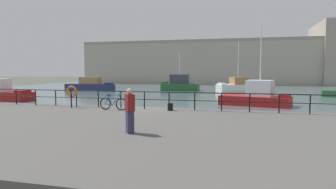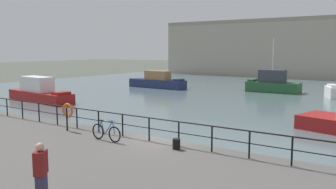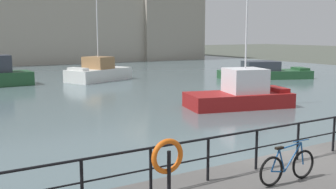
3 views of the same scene
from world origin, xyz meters
name	(u,v)px [view 1 (image 1 of 3)]	position (x,y,z in m)	size (l,w,h in m)	color
ground_plane	(150,119)	(0.00, 0.00, 0.00)	(240.00, 240.00, 0.00)	#4C5147
water_basin	(207,90)	(0.00, 30.20, 0.01)	(80.00, 60.00, 0.01)	slate
quay_promenade	(104,134)	(0.00, -6.50, 0.39)	(56.00, 13.00, 0.78)	#565451
harbor_building	(244,62)	(5.77, 56.40, 5.20)	(65.46, 17.41, 13.64)	#A89E8E
moored_harbor_tender	(90,86)	(-17.53, 23.85, 0.81)	(8.00, 2.15, 2.16)	navy
moored_cabin_cruiser	(238,86)	(5.02, 26.89, 0.81)	(6.70, 5.02, 7.46)	white
moored_red_daysailer	(257,97)	(7.02, 9.61, 0.81)	(6.55, 4.15, 7.16)	maroon
moored_small_launch	(180,84)	(-3.93, 27.52, 0.98)	(5.92, 2.68, 6.08)	#23512D
quay_railing	(133,97)	(-0.89, -0.75, 1.51)	(23.72, 0.07, 1.08)	black
parked_bicycle	(113,104)	(-1.71, -1.83, 1.17)	(1.77, 0.11, 0.98)	black
mooring_bollard	(170,107)	(1.67, -1.23, 1.00)	(0.32, 0.32, 0.44)	black
life_ring_stand	(72,92)	(-4.79, -1.39, 1.75)	(0.75, 0.16, 1.40)	black
standing_person	(130,110)	(1.73, -7.79, 1.64)	(0.49, 0.52, 1.69)	#332D4C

